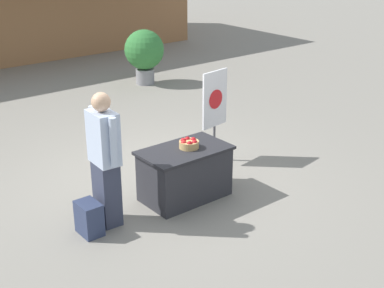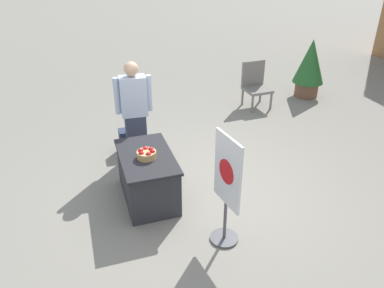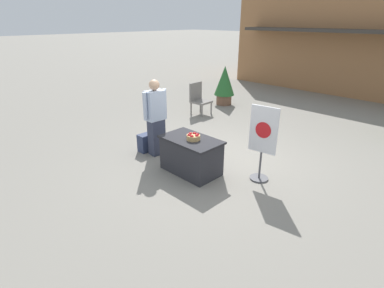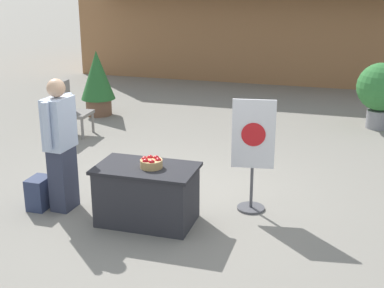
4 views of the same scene
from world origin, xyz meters
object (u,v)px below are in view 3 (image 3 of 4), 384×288
(backpack, at_px, (146,143))
(potted_plant_far_right, at_px, (225,84))
(person_visitor, at_px, (156,117))
(patio_chair, at_px, (199,97))
(apple_basket, at_px, (193,137))
(display_table, at_px, (191,155))
(poster_board, at_px, (262,141))

(backpack, height_order, potted_plant_far_right, potted_plant_far_right)
(person_visitor, bearing_deg, patio_chair, 120.57)
(person_visitor, distance_m, backpack, 0.75)
(apple_basket, relative_size, person_visitor, 0.16)
(patio_chair, bearing_deg, display_table, -51.04)
(backpack, bearing_deg, person_visitor, 15.43)
(display_table, distance_m, potted_plant_far_right, 5.39)
(display_table, xyz_separation_m, apple_basket, (0.07, -0.00, 0.42))
(patio_chair, bearing_deg, person_visitor, -65.38)
(potted_plant_far_right, bearing_deg, person_visitor, -69.30)
(person_visitor, bearing_deg, backpack, -161.42)
(apple_basket, bearing_deg, poster_board, 33.69)
(potted_plant_far_right, bearing_deg, apple_basket, -57.09)
(apple_basket, height_order, patio_chair, patio_chair)
(poster_board, height_order, potted_plant_far_right, poster_board)
(apple_basket, height_order, poster_board, poster_board)
(display_table, xyz_separation_m, person_visitor, (-1.18, 0.07, 0.52))
(patio_chair, bearing_deg, poster_board, -33.77)
(display_table, xyz_separation_m, poster_board, (1.17, 0.73, 0.43))
(display_table, relative_size, patio_chair, 1.21)
(patio_chair, distance_m, potted_plant_far_right, 1.50)
(backpack, height_order, poster_board, poster_board)
(patio_chair, height_order, potted_plant_far_right, potted_plant_far_right)
(apple_basket, xyz_separation_m, poster_board, (1.10, 0.73, 0.01))
(apple_basket, height_order, person_visitor, person_visitor)
(person_visitor, xyz_separation_m, backpack, (-0.32, -0.09, -0.67))
(display_table, bearing_deg, patio_chair, 131.76)
(display_table, distance_m, backpack, 1.51)
(person_visitor, relative_size, patio_chair, 1.71)
(backpack, bearing_deg, apple_basket, 0.62)
(person_visitor, height_order, poster_board, person_visitor)
(backpack, bearing_deg, potted_plant_far_right, 106.79)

